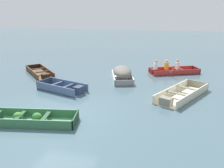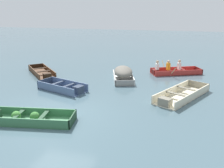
% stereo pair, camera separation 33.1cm
% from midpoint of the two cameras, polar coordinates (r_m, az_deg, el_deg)
% --- Properties ---
extents(ground_plane, '(80.00, 80.00, 0.00)m').
position_cam_midpoint_polar(ground_plane, '(10.02, -13.16, -7.03)').
color(ground_plane, '#47606B').
extents(dinghy_green_foreground, '(3.31, 1.55, 0.39)m').
position_cam_midpoint_polar(dinghy_green_foreground, '(9.68, -19.40, -7.58)').
color(dinghy_green_foreground, '#387047').
rests_on(dinghy_green_foreground, ground).
extents(skiff_slate_blue_near_moored, '(2.75, 1.81, 0.41)m').
position_cam_midpoint_polar(skiff_slate_blue_near_moored, '(12.77, -11.64, -0.95)').
color(skiff_slate_blue_near_moored, '#475B7F').
rests_on(skiff_slate_blue_near_moored, ground).
extents(skiff_cream_mid_moored, '(2.60, 3.63, 0.38)m').
position_cam_midpoint_polar(skiff_cream_mid_moored, '(12.03, 14.70, -2.40)').
color(skiff_cream_mid_moored, beige).
rests_on(skiff_cream_mid_moored, ground).
extents(skiff_white_far_moored, '(1.77, 2.68, 0.78)m').
position_cam_midpoint_polar(skiff_white_far_moored, '(14.41, 1.70, 2.61)').
color(skiff_white_far_moored, white).
rests_on(skiff_white_far_moored, ground).
extents(skiff_dark_varnish_outer_moored, '(2.90, 2.92, 0.33)m').
position_cam_midpoint_polar(skiff_dark_varnish_outer_moored, '(16.35, -16.67, 2.47)').
color(skiff_dark_varnish_outer_moored, '#4C2D19').
rests_on(skiff_dark_varnish_outer_moored, ground).
extents(rowboat_red_with_crew, '(3.26, 2.40, 0.89)m').
position_cam_midpoint_polar(rowboat_red_with_crew, '(16.32, 12.74, 3.09)').
color(rowboat_red_with_crew, '#AD2D28').
rests_on(rowboat_red_with_crew, ground).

